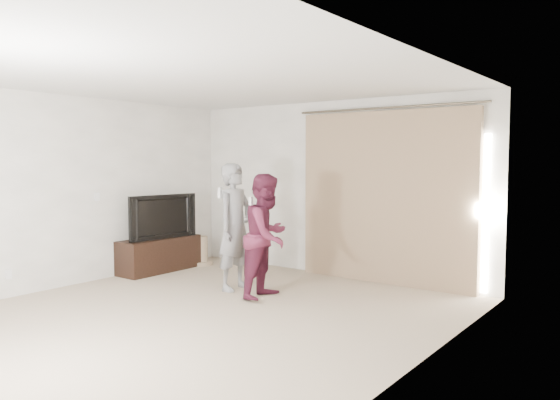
% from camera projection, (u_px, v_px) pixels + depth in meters
% --- Properties ---
extents(floor, '(5.50, 5.50, 0.00)m').
position_uv_depth(floor, '(203.00, 315.00, 6.06)').
color(floor, tan).
rests_on(floor, ground).
extents(wall_back, '(5.00, 0.04, 2.60)m').
position_uv_depth(wall_back, '(332.00, 188.00, 8.16)').
color(wall_back, white).
rests_on(wall_back, ground).
extents(wall_left, '(0.04, 5.50, 2.60)m').
position_uv_depth(wall_left, '(71.00, 191.00, 7.45)').
color(wall_left, white).
rests_on(wall_left, ground).
extents(ceiling, '(5.00, 5.50, 0.01)m').
position_uv_depth(ceiling, '(200.00, 79.00, 5.87)').
color(ceiling, silver).
rests_on(ceiling, wall_back).
extents(curtain, '(2.80, 0.11, 2.46)m').
position_uv_depth(curtain, '(386.00, 198.00, 7.57)').
color(curtain, '#9C7E60').
rests_on(curtain, ground).
extents(tv_console, '(0.47, 1.34, 0.52)m').
position_uv_depth(tv_console, '(159.00, 254.00, 8.47)').
color(tv_console, black).
rests_on(tv_console, ground).
extents(tv, '(0.29, 1.19, 0.68)m').
position_uv_depth(tv, '(159.00, 216.00, 8.42)').
color(tv, black).
rests_on(tv, tv_console).
extents(scratching_post, '(0.35, 0.35, 0.47)m').
position_uv_depth(scratching_post, '(202.00, 253.00, 8.97)').
color(scratching_post, tan).
rests_on(scratching_post, ground).
extents(person_man, '(0.43, 0.63, 1.68)m').
position_uv_depth(person_man, '(235.00, 227.00, 7.23)').
color(person_man, slate).
rests_on(person_man, ground).
extents(person_woman, '(0.68, 0.82, 1.56)m').
position_uv_depth(person_woman, '(267.00, 236.00, 6.82)').
color(person_woman, '#561B31').
rests_on(person_woman, ground).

